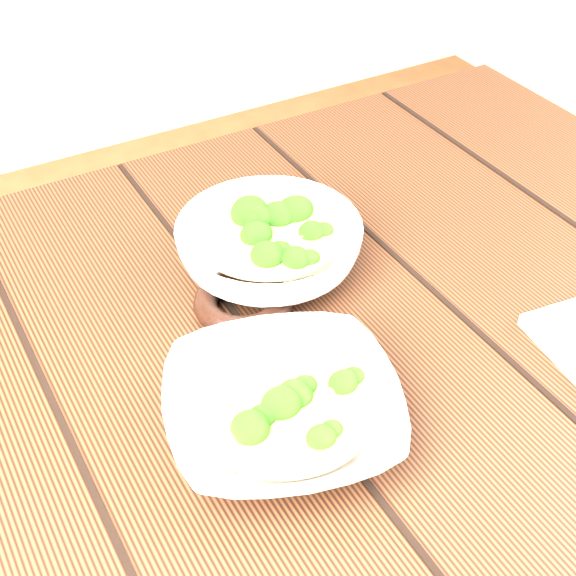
% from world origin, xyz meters
% --- Properties ---
extents(table, '(1.20, 0.80, 0.75)m').
position_xyz_m(table, '(0.00, 0.00, 0.63)').
color(table, '#3B2011').
rests_on(table, ground).
extents(soup_bowl_front, '(0.26, 0.26, 0.06)m').
position_xyz_m(soup_bowl_front, '(-0.05, -0.10, 0.78)').
color(soup_bowl_front, silver).
rests_on(soup_bowl_front, table).
extents(soup_bowl_back, '(0.26, 0.26, 0.07)m').
position_xyz_m(soup_bowl_back, '(0.04, 0.10, 0.78)').
color(soup_bowl_back, silver).
rests_on(soup_bowl_back, table).
extents(trivet, '(0.13, 0.13, 0.03)m').
position_xyz_m(trivet, '(-0.01, 0.06, 0.76)').
color(trivet, black).
rests_on(trivet, table).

